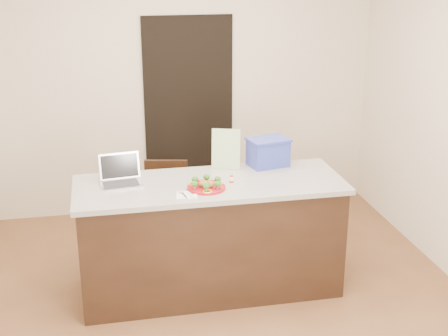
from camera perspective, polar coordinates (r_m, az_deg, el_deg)
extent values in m
plane|color=brown|center=(4.95, -0.70, -12.35)|extent=(4.00, 4.00, 0.00)
plane|color=beige|center=(6.31, -4.23, 7.90)|extent=(4.00, 0.00, 4.00)
plane|color=beige|center=(2.59, 7.70, -9.69)|extent=(4.00, 0.00, 4.00)
cube|color=black|center=(6.38, -3.23, 4.83)|extent=(0.90, 0.02, 2.00)
cube|color=black|center=(4.95, -1.27, -6.51)|extent=(2.00, 0.70, 0.88)
cube|color=beige|center=(4.77, -1.31, -1.53)|extent=(2.06, 0.76, 0.04)
cylinder|color=maroon|center=(4.63, -1.62, -1.80)|extent=(0.29, 0.29, 0.02)
torus|color=maroon|center=(4.63, -1.62, -1.72)|extent=(0.28, 0.28, 0.01)
sphere|color=olive|center=(4.62, -1.63, -1.45)|extent=(0.04, 0.04, 0.04)
sphere|color=olive|center=(4.60, -1.25, -1.54)|extent=(0.04, 0.04, 0.04)
sphere|color=olive|center=(4.62, -1.17, -1.45)|extent=(0.04, 0.04, 0.04)
sphere|color=olive|center=(4.64, -1.26, -1.35)|extent=(0.04, 0.04, 0.04)
sphere|color=olive|center=(4.65, -1.49, -1.30)|extent=(0.04, 0.04, 0.04)
sphere|color=olive|center=(4.65, -1.77, -1.30)|extent=(0.04, 0.04, 0.04)
sphere|color=olive|center=(4.64, -2.00, -1.36)|extent=(0.04, 0.04, 0.04)
sphere|color=olive|center=(4.62, -2.08, -1.46)|extent=(0.04, 0.04, 0.04)
sphere|color=olive|center=(4.60, -2.00, -1.55)|extent=(0.04, 0.04, 0.04)
sphere|color=olive|center=(4.59, -1.76, -1.61)|extent=(0.04, 0.04, 0.04)
ellipsoid|color=#1E4E14|center=(4.66, -2.66, -1.04)|extent=(0.05, 0.05, 0.04)
ellipsoid|color=#1E4E14|center=(4.57, -2.69, -1.46)|extent=(0.05, 0.05, 0.04)
ellipsoid|color=#1E4E14|center=(4.52, -1.64, -1.68)|extent=(0.05, 0.05, 0.04)
ellipsoid|color=#1E4E14|center=(4.57, -0.58, -1.45)|extent=(0.05, 0.05, 0.04)
ellipsoid|color=#1E4E14|center=(4.66, -0.58, -1.03)|extent=(0.05, 0.05, 0.04)
ellipsoid|color=#1E4E14|center=(4.71, -1.61, -0.82)|extent=(0.05, 0.05, 0.04)
torus|color=#D1DE17|center=(4.67, -2.85, -1.44)|extent=(0.07, 0.07, 0.01)
torus|color=#D1DE17|center=(4.52, -1.53, -2.15)|extent=(0.07, 0.07, 0.01)
torus|color=#D1DE17|center=(4.69, -0.49, -1.37)|extent=(0.07, 0.07, 0.01)
cube|color=silver|center=(4.51, -3.41, -2.48)|extent=(0.17, 0.17, 0.01)
cube|color=#BBBBC0|center=(4.49, -3.63, -2.52)|extent=(0.03, 0.11, 0.00)
cube|color=#BBBBC0|center=(4.54, -3.73, -2.25)|extent=(0.03, 0.05, 0.00)
cube|color=silver|center=(4.48, -2.95, -2.58)|extent=(0.04, 0.09, 0.01)
cube|color=#BBBBC0|center=(4.56, -3.12, -2.15)|extent=(0.05, 0.11, 0.00)
cylinder|color=white|center=(4.71, 0.70, -1.20)|extent=(0.03, 0.03, 0.05)
cylinder|color=white|center=(4.70, 0.70, -0.85)|extent=(0.02, 0.02, 0.01)
cylinder|color=red|center=(4.70, 0.70, -0.73)|extent=(0.02, 0.02, 0.01)
cylinder|color=red|center=(4.71, 0.70, -1.24)|extent=(0.03, 0.03, 0.02)
cube|color=#B3B3B8|center=(4.77, -9.40, -1.46)|extent=(0.33, 0.25, 0.01)
cube|color=#B3B3B8|center=(4.83, -9.54, 0.19)|extent=(0.31, 0.09, 0.20)
cube|color=black|center=(4.82, -9.53, 0.17)|extent=(0.28, 0.07, 0.17)
cube|color=#2A2A2D|center=(4.75, -9.40, -1.41)|extent=(0.28, 0.18, 0.00)
cube|color=silver|center=(5.01, 0.18, 1.75)|extent=(0.23, 0.12, 0.32)
cube|color=#2D3AA3|center=(5.10, 4.05, 1.37)|extent=(0.34, 0.27, 0.21)
cube|color=#2D3AA3|center=(5.07, 4.08, 2.61)|extent=(0.37, 0.30, 0.02)
cube|color=black|center=(5.48, -5.00, -4.32)|extent=(0.45, 0.45, 0.04)
cube|color=black|center=(5.55, -5.28, -1.40)|extent=(0.38, 0.11, 0.43)
cylinder|color=black|center=(5.40, -6.45, -7.10)|extent=(0.03, 0.03, 0.41)
cylinder|color=black|center=(5.44, -3.02, -6.83)|extent=(0.03, 0.03, 0.41)
cylinder|color=black|center=(5.69, -6.76, -5.66)|extent=(0.03, 0.03, 0.41)
cylinder|color=black|center=(5.73, -3.52, -5.41)|extent=(0.03, 0.03, 0.41)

